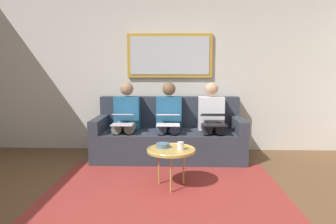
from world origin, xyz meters
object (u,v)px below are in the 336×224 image
object	(u,v)px
cup	(181,146)
laptop_silver	(123,119)
laptop_black	(214,119)
framed_mirror	(170,56)
person_left	(212,118)
person_middle	(169,118)
person_right	(126,118)
laptop_white	(168,119)
coffee_table	(171,151)
bowl	(163,145)
couch	(169,137)

from	to	relation	value
cup	laptop_silver	world-z (taller)	laptop_silver
laptop_black	laptop_silver	bearing A→B (deg)	0.26
framed_mirror	person_left	xyz separation A→B (m)	(-0.64, 0.46, -0.94)
framed_mirror	person_middle	size ratio (longest dim) A/B	1.20
person_right	cup	bearing A→B (deg)	124.61
laptop_black	person_middle	size ratio (longest dim) A/B	0.33
person_left	framed_mirror	bearing A→B (deg)	-35.53
laptop_black	person_middle	bearing A→B (deg)	-20.34
cup	laptop_black	distance (m)	1.06
laptop_white	person_middle	bearing A→B (deg)	-90.00
coffee_table	laptop_black	bearing A→B (deg)	-122.36
laptop_white	laptop_silver	distance (m)	0.64
bowl	laptop_white	distance (m)	0.85
couch	bowl	distance (m)	1.15
framed_mirror	laptop_silver	distance (m)	1.32
person_left	cup	bearing A→B (deg)	67.96
bowl	laptop_black	xyz separation A→B (m)	(-0.67, -0.84, 0.17)
couch	person_left	xyz separation A→B (m)	(-0.64, 0.07, 0.30)
person_left	laptop_white	xyz separation A→B (m)	(0.64, 0.24, 0.02)
couch	person_middle	size ratio (longest dim) A/B	1.93
coffee_table	person_right	distance (m)	1.36
coffee_table	cup	xyz separation A→B (m)	(-0.10, 0.02, 0.06)
cup	bowl	world-z (taller)	cup
framed_mirror	laptop_black	size ratio (longest dim) A/B	3.60
coffee_table	laptop_white	bearing A→B (deg)	-86.07
coffee_table	cup	size ratio (longest dim) A/B	6.08
laptop_black	laptop_white	xyz separation A→B (m)	(0.64, 0.01, -0.00)
person_left	laptop_black	world-z (taller)	person_left
framed_mirror	laptop_white	bearing A→B (deg)	90.00
cup	laptop_white	size ratio (longest dim) A/B	0.25
coffee_table	person_right	world-z (taller)	person_right
bowl	person_left	distance (m)	1.28
coffee_table	person_middle	world-z (taller)	person_middle
laptop_white	bowl	bearing A→B (deg)	87.63
bowl	person_left	xyz separation A→B (m)	(-0.67, -1.07, 0.14)
laptop_black	laptop_white	world-z (taller)	laptop_black
couch	person_left	world-z (taller)	person_left
cup	person_left	size ratio (longest dim) A/B	0.08
bowl	laptop_white	world-z (taller)	laptop_white
coffee_table	laptop_black	xyz separation A→B (m)	(-0.58, -0.91, 0.21)
laptop_black	framed_mirror	bearing A→B (deg)	-47.32
laptop_black	laptop_silver	size ratio (longest dim) A/B	1.05
person_middle	laptop_black	bearing A→B (deg)	159.66
couch	laptop_white	world-z (taller)	couch
framed_mirror	coffee_table	size ratio (longest dim) A/B	2.49
person_right	coffee_table	bearing A→B (deg)	121.43
cup	laptop_silver	bearing A→B (deg)	-48.93
cup	person_left	world-z (taller)	person_left
couch	person_right	size ratio (longest dim) A/B	1.93
person_middle	laptop_white	xyz separation A→B (m)	(0.00, 0.24, 0.02)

